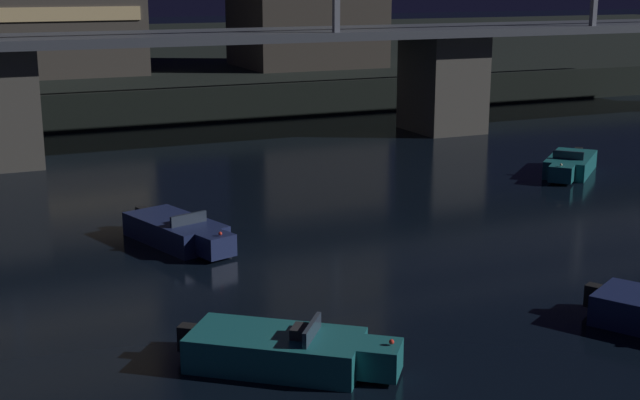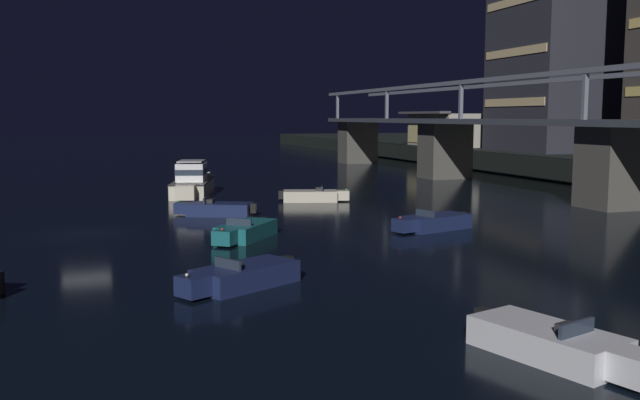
# 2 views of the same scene
# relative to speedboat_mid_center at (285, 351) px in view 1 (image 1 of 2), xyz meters

# --- Properties ---
(speedboat_mid_center) EXTENTS (4.67, 4.03, 1.16)m
(speedboat_mid_center) POSITION_rel_speedboat_mid_center_xyz_m (0.00, 0.00, 0.00)
(speedboat_mid_center) COLOR #196066
(speedboat_mid_center) RESTS_ON ground
(speedboat_mid_right) EXTENTS (2.89, 5.15, 1.16)m
(speedboat_mid_right) POSITION_rel_speedboat_mid_center_xyz_m (0.31, 10.51, 0.00)
(speedboat_mid_right) COLOR #19234C
(speedboat_mid_right) RESTS_ON ground
(speedboat_far_left) EXTENTS (4.52, 4.25, 1.16)m
(speedboat_far_left) POSITION_rel_speedboat_mid_center_xyz_m (19.43, 14.05, 0.00)
(speedboat_far_left) COLOR #196066
(speedboat_far_left) RESTS_ON ground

